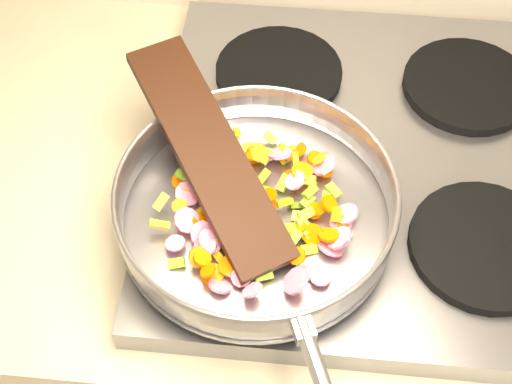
{
  "coord_description": "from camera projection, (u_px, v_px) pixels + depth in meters",
  "views": [
    {
      "loc": [
        -0.8,
        1.03,
        1.7
      ],
      "look_at": [
        -0.85,
        1.53,
        1.01
      ],
      "focal_mm": 50.0,
      "sensor_mm": 36.0,
      "label": 1
    }
  ],
  "objects": [
    {
      "name": "saute_pan",
      "position": [
        256.0,
        204.0,
        0.87
      ],
      "size": [
        0.39,
        0.54,
        0.06
      ],
      "rotation": [
        0.0,
        0.0,
        0.37
      ],
      "color": "#9E9EA5",
      "rests_on": "grate_fl"
    },
    {
      "name": "grate_br",
      "position": [
        467.0,
        85.0,
        1.05
      ],
      "size": [
        0.19,
        0.19,
        0.02
      ],
      "primitive_type": "cylinder",
      "color": "black",
      "rests_on": "cooktop"
    },
    {
      "name": "cooktop",
      "position": [
        370.0,
        164.0,
        1.0
      ],
      "size": [
        0.6,
        0.6,
        0.04
      ],
      "primitive_type": "cube",
      "color": "#939399",
      "rests_on": "counter_top"
    },
    {
      "name": "grate_bl",
      "position": [
        279.0,
        72.0,
        1.07
      ],
      "size": [
        0.19,
        0.19,
        0.02
      ],
      "primitive_type": "cylinder",
      "color": "black",
      "rests_on": "cooktop"
    },
    {
      "name": "wooden_spatula",
      "position": [
        209.0,
        152.0,
        0.89
      ],
      "size": [
        0.25,
        0.32,
        0.09
      ],
      "primitive_type": "cube",
      "rotation": [
        0.0,
        -0.22,
        2.15
      ],
      "color": "black",
      "rests_on": "saute_pan"
    },
    {
      "name": "vegetable_heap",
      "position": [
        258.0,
        204.0,
        0.89
      ],
      "size": [
        0.26,
        0.26,
        0.05
      ],
      "color": "#ED6000",
      "rests_on": "saute_pan"
    },
    {
      "name": "grate_fl",
      "position": [
        261.0,
        227.0,
        0.9
      ],
      "size": [
        0.19,
        0.19,
        0.02
      ],
      "primitive_type": "cylinder",
      "color": "black",
      "rests_on": "cooktop"
    },
    {
      "name": "grate_fr",
      "position": [
        485.0,
        246.0,
        0.89
      ],
      "size": [
        0.19,
        0.19,
        0.02
      ],
      "primitive_type": "cylinder",
      "color": "black",
      "rests_on": "cooktop"
    }
  ]
}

